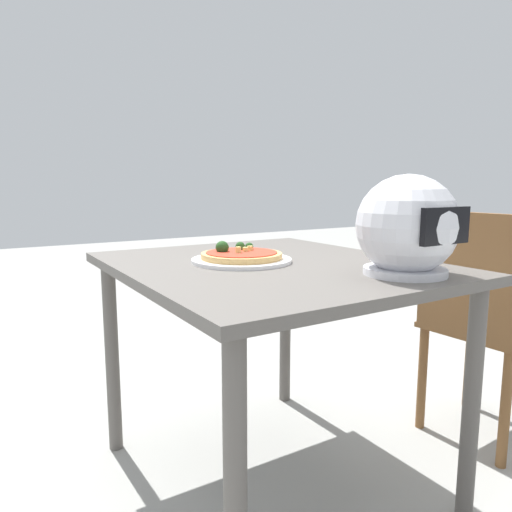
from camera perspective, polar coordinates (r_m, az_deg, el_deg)
The scene contains 6 objects.
ground_plane at distance 1.79m, azimuth 1.62°, elevation -25.23°, with size 14.00×14.00×0.00m, color #9E9E99.
dining_table at distance 1.53m, azimuth 1.73°, elevation -4.11°, with size 0.91×1.06×0.75m.
pizza_plate at distance 1.51m, azimuth -1.74°, elevation -0.51°, with size 0.32×0.32×0.01m, color white.
pizza at distance 1.51m, azimuth -1.85°, elevation 0.19°, with size 0.26×0.26×0.05m.
motorcycle_helmet at distance 1.35m, azimuth 17.77°, elevation 3.33°, with size 0.27×0.27×0.27m.
chair_side at distance 2.00m, azimuth 25.15°, elevation -6.45°, with size 0.42×0.42×0.90m.
Camera 1 is at (0.82, 1.24, 1.00)m, focal length 33.18 mm.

